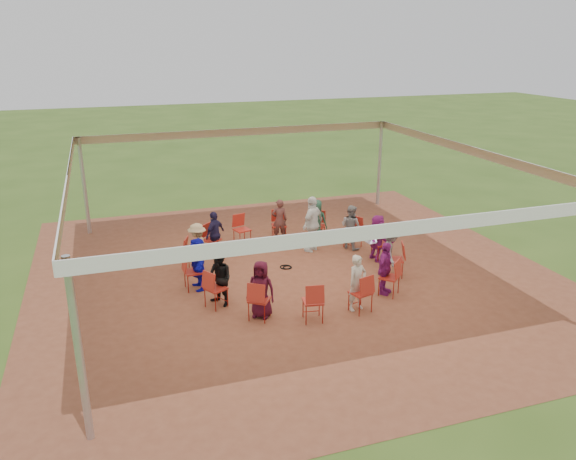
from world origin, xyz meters
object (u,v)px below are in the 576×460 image
object	(u,v)px
person_seated_2	(316,221)
person_seated_6	(198,264)
chair_2	(317,226)
person_seated_3	(279,220)
chair_8	(216,289)
chair_7	(193,272)
chair_6	(194,255)
person_seated_7	(220,279)
chair_5	(212,240)
chair_11	(361,293)
chair_13	(395,260)
chair_0	(381,244)
person_seated_1	(351,227)
cable_coil	(286,267)
person_seated_11	(391,252)
standing_person	(313,224)
chair_4	(242,230)
person_seated_8	(261,289)
chair_1	(353,233)
chair_9	(259,300)
laptop	(372,240)
person_seated_9	(357,283)
chair_10	(313,302)
person_seated_4	(215,234)
person_seated_0	(377,238)
chair_12	(389,277)
person_seated_5	(198,247)
chair_3	(279,225)
person_seated_10	(385,268)

from	to	relation	value
person_seated_2	person_seated_6	bearing A→B (deg)	64.29
chair_2	person_seated_3	distance (m)	1.15
chair_8	chair_7	bearing A→B (deg)	167.14
chair_6	person_seated_7	bearing A→B (deg)	28.53
chair_5	chair_11	xyz separation A→B (m)	(2.45, -4.43, 0.00)
chair_11	chair_13	distance (m)	2.25
chair_0	person_seated_1	bearing A→B (deg)	18.77
chair_11	cable_coil	bearing A→B (deg)	88.91
chair_8	person_seated_11	distance (m)	4.58
standing_person	chair_4	bearing A→B (deg)	-70.66
chair_6	person_seated_8	world-z (taller)	person_seated_8
chair_1	chair_9	world-z (taller)	same
chair_11	laptop	bearing A→B (deg)	42.72
person_seated_3	person_seated_9	xyz separation A→B (m)	(0.27, -4.82, 0.00)
chair_10	person_seated_8	size ratio (longest dim) A/B	0.70
person_seated_1	chair_11	bearing A→B (deg)	129.65
chair_5	person_seated_4	size ratio (longest dim) A/B	0.70
chair_0	person_seated_2	bearing A→B (deg)	28.53
person_seated_3	person_seated_11	xyz separation A→B (m)	(1.88, -3.39, 0.00)
person_seated_4	person_seated_7	world-z (taller)	same
chair_6	standing_person	xyz separation A→B (m)	(3.45, 0.37, 0.36)
chair_9	person_seated_8	bearing A→B (deg)	90.00
cable_coil	chair_11	bearing A→B (deg)	-74.97
chair_1	person_seated_7	size ratio (longest dim) A/B	0.70
chair_13	person_seated_8	bearing A→B (deg)	127.49
person_seated_6	person_seated_7	size ratio (longest dim) A/B	1.00
chair_5	chair_11	world-z (taller)	same
chair_5	chair_7	world-z (taller)	same
chair_11	person_seated_0	world-z (taller)	person_seated_0
chair_11	chair_12	xyz separation A→B (m)	(1.01, 0.56, 0.00)
chair_1	person_seated_4	world-z (taller)	person_seated_4
chair_1	person_seated_6	xyz separation A→B (m)	(-4.74, -1.40, 0.20)
person_seated_5	person_seated_9	xyz separation A→B (m)	(2.98, -3.33, 0.00)
chair_5	person_seated_6	bearing A→B (deg)	28.53
chair_3	cable_coil	distance (m)	2.26
chair_10	person_seated_0	size ratio (longest dim) A/B	0.70
person_seated_1	person_seated_8	distance (m)	4.83
person_seated_4	cable_coil	xyz separation A→B (m)	(1.60, -1.45, -0.63)
person_seated_0	person_seated_5	distance (m)	4.83
person_seated_9	person_seated_11	bearing A→B (deg)	25.71
chair_8	chair_5	bearing A→B (deg)	141.43
chair_6	person_seated_7	size ratio (longest dim) A/B	0.70
person_seated_1	person_seated_7	bearing A→B (deg)	90.00
chair_4	person_seated_10	world-z (taller)	person_seated_10
person_seated_2	laptop	world-z (taller)	person_seated_2
chair_5	person_seated_10	distance (m)	5.08
person_seated_5	chair_8	bearing A→B (deg)	22.90
chair_5	chair_13	bearing A→B (deg)	102.86
chair_4	person_seated_1	bearing A→B (deg)	139.73
person_seated_4	person_seated_9	xyz separation A→B (m)	(2.34, -4.22, 0.00)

